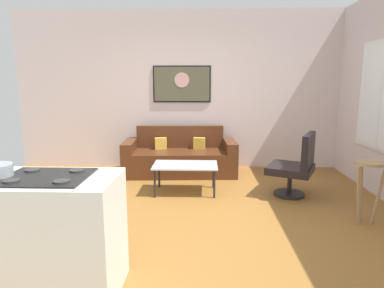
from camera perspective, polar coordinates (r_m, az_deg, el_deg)
name	(u,v)px	position (r m, az deg, el deg)	size (l,w,h in m)	color
ground	(186,218)	(4.09, -1.02, -12.31)	(6.40, 6.40, 0.04)	brown
back_wall	(193,91)	(6.19, 0.13, 8.97)	(6.40, 0.05, 2.80)	beige
couch	(180,158)	(5.83, -2.04, -2.31)	(1.93, 0.90, 0.79)	#4D2815
coffee_table	(185,167)	(4.80, -1.13, -3.87)	(0.90, 0.55, 0.41)	silver
armchair	(296,166)	(4.83, 17.12, -3.55)	(0.77, 0.78, 0.89)	black
bar_stool	(367,178)	(4.20, 27.42, -5.09)	(0.34, 0.33, 0.70)	#9F7B53
kitchen_counter	(14,235)	(2.90, -27.82, -13.44)	(1.55, 0.62, 0.91)	silver
wall_painting	(182,84)	(6.16, -1.71, 10.06)	(1.03, 0.03, 0.65)	black
window	(382,96)	(5.24, 29.30, 7.08)	(0.03, 1.28, 1.51)	silver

